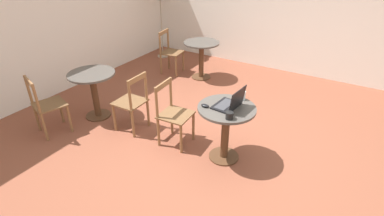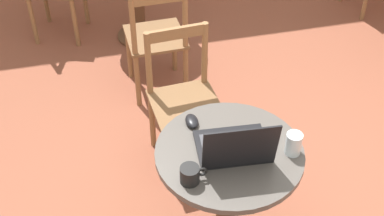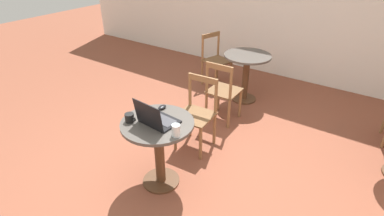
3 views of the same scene
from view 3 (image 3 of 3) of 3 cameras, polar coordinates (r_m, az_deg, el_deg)
name	(u,v)px [view 3 (image 3 of 3)]	position (r m, az deg, el deg)	size (l,w,h in m)	color
ground_plane	(171,176)	(3.23, -3.95, -12.81)	(16.00, 16.00, 0.00)	brown
cafe_table_near	(158,140)	(2.85, -6.40, -6.00)	(0.68, 0.68, 0.72)	#51331E
cafe_table_far	(247,67)	(4.49, 10.35, 7.61)	(0.68, 0.68, 0.72)	#51331E
chair_near_back	(197,114)	(3.41, 0.95, -1.17)	(0.41, 0.41, 0.85)	brown
chair_far_front	(223,92)	(3.92, 5.87, 3.07)	(0.40, 0.40, 0.85)	brown
chair_far_left	(215,60)	(4.98, 4.46, 9.05)	(0.49, 0.49, 0.85)	brown
laptop	(156,119)	(2.69, -6.82, -2.09)	(0.35, 0.30, 0.26)	black
mouse	(162,107)	(2.94, -5.71, 0.16)	(0.06, 0.10, 0.03)	black
mug	(130,118)	(2.77, -11.79, -1.82)	(0.12, 0.08, 0.08)	black
drinking_glass	(176,130)	(2.52, -3.07, -4.28)	(0.07, 0.07, 0.11)	silver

